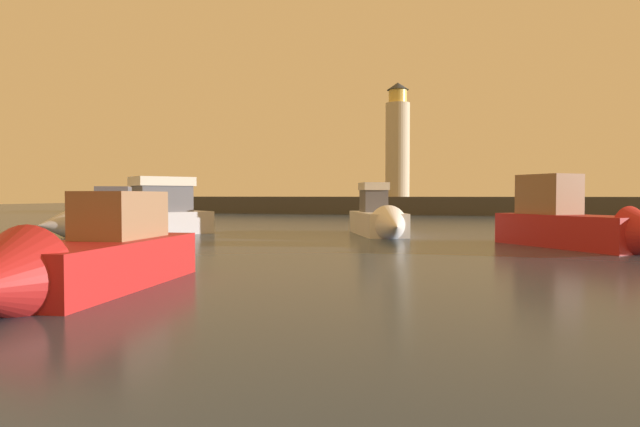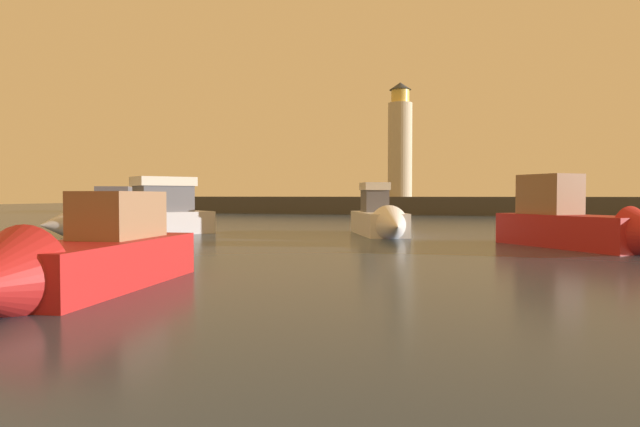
% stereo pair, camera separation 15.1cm
% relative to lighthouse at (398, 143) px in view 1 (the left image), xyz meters
% --- Properties ---
extents(ground_plane, '(220.00, 220.00, 0.00)m').
position_rel_lighthouse_xyz_m(ground_plane, '(3.89, -33.02, -8.56)').
color(ground_plane, '#2D3D51').
extents(breakwater, '(91.53, 6.12, 2.07)m').
position_rel_lighthouse_xyz_m(breakwater, '(3.89, 0.00, -7.52)').
color(breakwater, '#423F3D').
rests_on(breakwater, ground_plane).
extents(lighthouse, '(2.89, 2.89, 13.70)m').
position_rel_lighthouse_xyz_m(lighthouse, '(0.00, 0.00, 0.00)').
color(lighthouse, beige).
rests_on(lighthouse, breakwater).
extents(motorboat_0, '(4.52, 6.24, 2.76)m').
position_rel_lighthouse_xyz_m(motorboat_0, '(-5.49, -47.14, -7.72)').
color(motorboat_0, '#B21E1E').
rests_on(motorboat_0, ground_plane).
extents(motorboat_1, '(2.79, 7.73, 2.75)m').
position_rel_lighthouse_xyz_m(motorboat_1, '(0.12, -56.41, -7.79)').
color(motorboat_1, '#B21E1E').
rests_on(motorboat_1, ground_plane).
extents(motorboat_3, '(4.79, 7.88, 3.31)m').
position_rel_lighthouse_xyz_m(motorboat_3, '(3.77, -36.53, -7.67)').
color(motorboat_3, white).
rests_on(motorboat_3, ground_plane).
extents(motorboat_4, '(6.85, 7.61, 3.47)m').
position_rel_lighthouse_xyz_m(motorboat_4, '(13.13, -41.73, -7.53)').
color(motorboat_4, '#B21E1E').
rests_on(motorboat_4, ground_plane).
extents(motorboat_5, '(7.71, 8.92, 3.90)m').
position_rel_lighthouse_xyz_m(motorboat_5, '(-9.94, -40.08, -7.51)').
color(motorboat_5, silver).
rests_on(motorboat_5, ground_plane).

